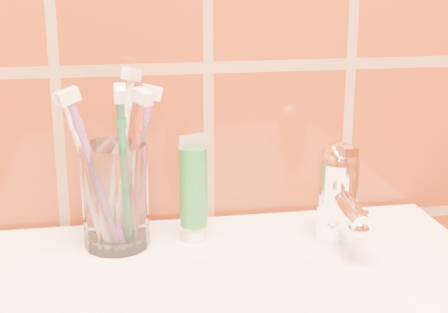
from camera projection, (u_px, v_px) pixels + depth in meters
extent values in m
cylinder|color=white|center=(115.00, 196.00, 0.78)|extent=(0.10, 0.10, 0.12)
cylinder|color=white|center=(194.00, 232.00, 0.81)|extent=(0.03, 0.03, 0.02)
cylinder|color=#196923|center=(193.00, 187.00, 0.79)|extent=(0.03, 0.03, 0.09)
cube|color=beige|center=(193.00, 141.00, 0.78)|extent=(0.04, 0.00, 0.02)
cylinder|color=white|center=(337.00, 201.00, 0.80)|extent=(0.05, 0.05, 0.09)
sphere|color=white|center=(339.00, 162.00, 0.79)|extent=(0.05, 0.05, 0.05)
cylinder|color=white|center=(349.00, 206.00, 0.76)|extent=(0.02, 0.09, 0.03)
cube|color=white|center=(343.00, 150.00, 0.77)|extent=(0.02, 0.06, 0.01)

